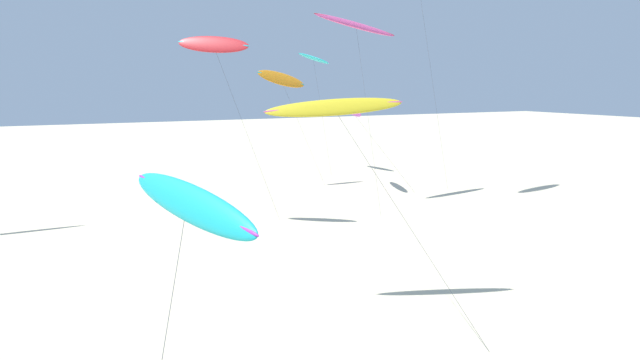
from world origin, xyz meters
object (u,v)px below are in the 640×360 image
Objects in this scene: flying_kite_0 at (187,201)px; flying_kite_10 at (213,44)px; flying_kite_2 at (313,58)px; flying_kite_7 at (281,79)px; flying_kite_8 at (356,25)px; flying_kite_4 at (334,107)px; flying_kite_3 at (353,111)px.

flying_kite_10 is at bearing 73.34° from flying_kite_0.
flying_kite_2 is (23.45, 41.36, 6.29)m from flying_kite_0.
flying_kite_8 is at bearing -57.90° from flying_kite_7.
flying_kite_10 is (-1.42, 15.92, 3.90)m from flying_kite_4.
flying_kite_4 is at bearing -106.84° from flying_kite_7.
flying_kite_0 is 1.09× the size of flying_kite_4.
flying_kite_2 is 1.19× the size of flying_kite_7.
flying_kite_7 reaches higher than flying_kite_3.
flying_kite_8 reaches higher than flying_kite_7.
flying_kite_4 is 28.23m from flying_kite_7.
flying_kite_7 is (8.16, 26.97, 1.66)m from flying_kite_4.
flying_kite_0 is 38.16m from flying_kite_7.
flying_kite_2 is at bearing 47.78° from flying_kite_10.
flying_kite_4 is 0.84× the size of flying_kite_7.
flying_kite_2 is 1.66× the size of flying_kite_3.
flying_kite_8 is at bearing -113.44° from flying_kite_3.
flying_kite_0 is at bearing -127.70° from flying_kite_8.
flying_kite_3 is at bearing -97.76° from flying_kite_2.
flying_kite_7 reaches higher than flying_kite_4.
flying_kite_4 is at bearing -84.91° from flying_kite_10.
flying_kite_7 is at bearing 64.23° from flying_kite_0.
flying_kite_8 is (-2.50, -14.25, 2.15)m from flying_kite_2.
flying_kite_4 reaches higher than flying_kite_3.
flying_kite_8 is (4.44, -7.08, 4.65)m from flying_kite_7.
flying_kite_8 is (12.61, 19.89, 6.31)m from flying_kite_4.
flying_kite_7 is at bearing 122.10° from flying_kite_8.
flying_kite_0 is 1.28× the size of flying_kite_3.
flying_kite_3 is 16.82m from flying_kite_10.
flying_kite_0 is 35.28m from flying_kite_8.
flying_kite_0 is at bearing -115.77° from flying_kite_7.
flying_kite_3 is at bearing 58.34° from flying_kite_4.
flying_kite_2 is at bearing 66.13° from flying_kite_4.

